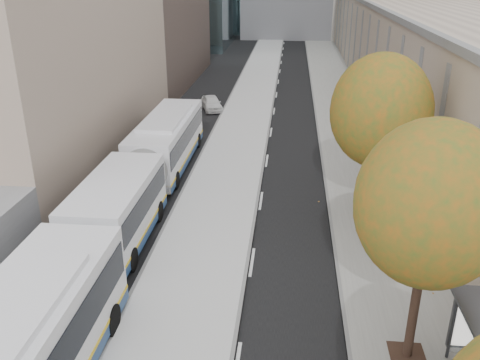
# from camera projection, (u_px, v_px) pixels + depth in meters

# --- Properties ---
(bus_platform) EXTENTS (4.25, 150.00, 0.15)m
(bus_platform) POSITION_uv_depth(u_px,v_px,m) (240.00, 134.00, 36.73)
(bus_platform) COLOR silver
(bus_platform) RESTS_ON ground
(sidewalk) EXTENTS (4.75, 150.00, 0.08)m
(sidewalk) POSITION_uv_depth(u_px,v_px,m) (352.00, 138.00, 36.01)
(sidewalk) COLOR gray
(sidewalk) RESTS_ON ground
(building_tan) EXTENTS (18.00, 92.00, 8.00)m
(building_tan) POSITION_uv_depth(u_px,v_px,m) (427.00, 34.00, 60.05)
(building_tan) COLOR gray
(building_tan) RESTS_ON ground
(tree_c) EXTENTS (4.20, 4.20, 7.28)m
(tree_c) POSITION_uv_depth(u_px,v_px,m) (431.00, 205.00, 13.86)
(tree_c) COLOR black
(tree_c) RESTS_ON sidewalk
(tree_d) EXTENTS (4.40, 4.40, 7.60)m
(tree_d) POSITION_uv_depth(u_px,v_px,m) (381.00, 111.00, 22.03)
(tree_d) COLOR black
(tree_d) RESTS_ON sidewalk
(bus_far) EXTENTS (2.67, 17.83, 2.97)m
(bus_far) POSITION_uv_depth(u_px,v_px,m) (150.00, 164.00, 26.87)
(bus_far) COLOR white
(bus_far) RESTS_ON ground
(distant_car) EXTENTS (2.52, 3.85, 1.22)m
(distant_car) POSITION_uv_depth(u_px,v_px,m) (212.00, 103.00, 43.11)
(distant_car) COLOR silver
(distant_car) RESTS_ON ground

